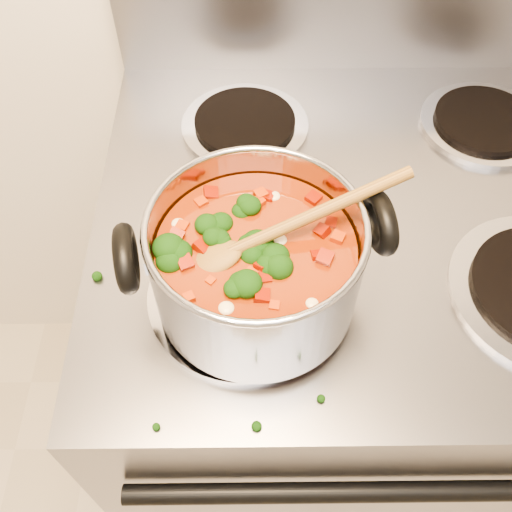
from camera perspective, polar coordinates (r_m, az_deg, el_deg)
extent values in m
cube|color=gray|center=(1.17, 8.21, -9.76)|extent=(0.76, 0.66, 0.92)
cube|color=gray|center=(0.98, 10.31, 22.33)|extent=(0.76, 0.03, 0.16)
cylinder|color=black|center=(0.74, 14.24, -21.88)|extent=(0.64, 0.02, 0.02)
cylinder|color=#A5A5AD|center=(0.68, -1.15, -3.86)|extent=(0.23, 0.23, 0.01)
cylinder|color=black|center=(0.67, -1.16, -3.49)|extent=(0.18, 0.18, 0.01)
cylinder|color=#A5A5AD|center=(0.88, -1.11, 12.91)|extent=(0.19, 0.19, 0.01)
cylinder|color=black|center=(0.87, -1.12, 13.30)|extent=(0.15, 0.15, 0.01)
cylinder|color=#A5A5AD|center=(0.94, 21.82, 12.15)|extent=(0.19, 0.19, 0.01)
cylinder|color=black|center=(0.94, 21.97, 12.51)|extent=(0.15, 0.15, 0.01)
cylinder|color=#A6A7AE|center=(0.61, 0.00, -0.61)|extent=(0.23, 0.23, 0.12)
torus|color=#A6A7AE|center=(0.56, 0.00, 3.02)|extent=(0.23, 0.23, 0.01)
cylinder|color=maroon|center=(0.63, 0.00, -1.49)|extent=(0.21, 0.21, 0.09)
torus|color=black|center=(0.58, -12.84, -0.23)|extent=(0.03, 0.08, 0.08)
torus|color=black|center=(0.61, 12.26, 3.34)|extent=(0.03, 0.08, 0.08)
ellipsoid|color=black|center=(0.63, -1.27, 5.73)|extent=(0.04, 0.04, 0.03)
ellipsoid|color=black|center=(0.56, -1.82, -3.88)|extent=(0.04, 0.04, 0.03)
ellipsoid|color=black|center=(0.60, 4.25, 1.74)|extent=(0.04, 0.04, 0.03)
ellipsoid|color=black|center=(0.58, -3.58, -0.02)|extent=(0.04, 0.04, 0.03)
ellipsoid|color=black|center=(0.59, 0.79, 0.68)|extent=(0.04, 0.04, 0.03)
ellipsoid|color=black|center=(0.63, 4.33, 5.03)|extent=(0.04, 0.04, 0.03)
ellipsoid|color=black|center=(0.55, -3.69, -4.55)|extent=(0.04, 0.04, 0.03)
ellipsoid|color=maroon|center=(0.59, 3.31, 0.93)|extent=(0.01, 0.01, 0.01)
ellipsoid|color=maroon|center=(0.60, 7.19, 1.32)|extent=(0.01, 0.01, 0.01)
ellipsoid|color=maroon|center=(0.61, 7.30, 3.02)|extent=(0.01, 0.01, 0.01)
ellipsoid|color=maroon|center=(0.62, 7.75, 3.32)|extent=(0.01, 0.01, 0.01)
ellipsoid|color=maroon|center=(0.54, -2.22, -6.20)|extent=(0.01, 0.01, 0.01)
ellipsoid|color=maroon|center=(0.60, 8.08, 1.97)|extent=(0.01, 0.01, 0.01)
ellipsoid|color=maroon|center=(0.63, 5.70, 5.35)|extent=(0.01, 0.01, 0.01)
ellipsoid|color=maroon|center=(0.57, -7.71, -2.87)|extent=(0.01, 0.01, 0.01)
ellipsoid|color=maroon|center=(0.63, 2.67, 5.78)|extent=(0.01, 0.01, 0.01)
ellipsoid|color=maroon|center=(0.64, 4.34, 6.54)|extent=(0.01, 0.01, 0.01)
ellipsoid|color=maroon|center=(0.55, -1.96, -5.36)|extent=(0.01, 0.01, 0.01)
ellipsoid|color=maroon|center=(0.56, 3.46, -4.03)|extent=(0.01, 0.01, 0.01)
ellipsoid|color=maroon|center=(0.57, 7.34, -2.74)|extent=(0.01, 0.01, 0.01)
ellipsoid|color=maroon|center=(0.58, -7.79, -1.55)|extent=(0.01, 0.01, 0.01)
ellipsoid|color=#9F2E08|center=(0.54, 1.84, -6.22)|extent=(0.01, 0.01, 0.01)
ellipsoid|color=#9F2E08|center=(0.58, 5.91, -1.31)|extent=(0.01, 0.01, 0.01)
ellipsoid|color=#9F2E08|center=(0.62, -2.27, 3.94)|extent=(0.01, 0.01, 0.01)
ellipsoid|color=#9F2E08|center=(0.64, 3.59, 6.57)|extent=(0.01, 0.01, 0.01)
ellipsoid|color=#9F2E08|center=(0.64, 5.00, 5.88)|extent=(0.01, 0.01, 0.01)
ellipsoid|color=#9F2E08|center=(0.59, -5.54, 0.76)|extent=(0.01, 0.01, 0.01)
ellipsoid|color=#9F2E08|center=(0.58, -2.01, -0.68)|extent=(0.01, 0.01, 0.01)
ellipsoid|color=#9F2E08|center=(0.64, 3.37, 6.43)|extent=(0.01, 0.01, 0.01)
ellipsoid|color=#9F2E08|center=(0.62, 7.37, 3.48)|extent=(0.01, 0.01, 0.01)
ellipsoid|color=#9F2E08|center=(0.62, 6.90, 3.89)|extent=(0.01, 0.01, 0.01)
ellipsoid|color=#9F2E08|center=(0.63, 1.04, 5.08)|extent=(0.01, 0.01, 0.01)
ellipsoid|color=beige|center=(0.58, -8.54, -1.55)|extent=(0.02, 0.02, 0.01)
ellipsoid|color=beige|center=(0.62, -2.89, 4.85)|extent=(0.02, 0.02, 0.01)
ellipsoid|color=beige|center=(0.58, 5.40, -0.29)|extent=(0.02, 0.02, 0.01)
ellipsoid|color=beige|center=(0.64, 3.94, 6.00)|extent=(0.02, 0.02, 0.01)
ellipsoid|color=beige|center=(0.55, -5.78, -4.58)|extent=(0.02, 0.02, 0.01)
ellipsoid|color=beige|center=(0.63, 1.13, 5.82)|extent=(0.02, 0.02, 0.01)
ellipsoid|color=brown|center=(0.58, -4.18, -0.29)|extent=(0.07, 0.06, 0.03)
cylinder|color=brown|center=(0.58, 5.66, 4.07)|extent=(0.21, 0.08, 0.07)
ellipsoid|color=black|center=(0.73, 8.85, 1.17)|extent=(0.01, 0.01, 0.01)
ellipsoid|color=black|center=(0.74, -10.41, 1.65)|extent=(0.01, 0.01, 0.01)
ellipsoid|color=black|center=(0.62, -10.25, -15.39)|extent=(0.01, 0.01, 0.01)
ellipsoid|color=black|center=(0.78, 1.21, 6.28)|extent=(0.01, 0.01, 0.01)
ellipsoid|color=black|center=(0.63, 9.92, -12.77)|extent=(0.01, 0.01, 0.01)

